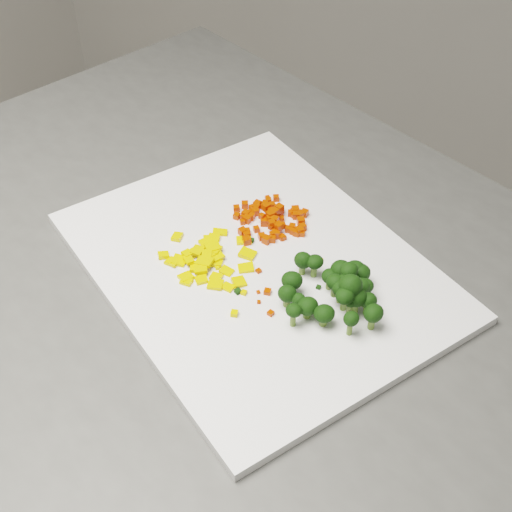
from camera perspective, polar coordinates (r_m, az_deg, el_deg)
The scene contains 159 objects.
counter_block at distance 1.24m, azimuth -1.19°, elevation -15.72°, with size 1.08×0.76×0.90m, color #4B4B48.
cutting_board at distance 0.87m, azimuth 0.00°, elevation -0.77°, with size 0.45×0.35×0.01m, color white.
carrot_pile at distance 0.91m, azimuth 1.12°, elevation 3.31°, with size 0.10×0.10×0.03m, color #C22502, non-canonical shape.
pepper_pile at distance 0.86m, azimuth -4.08°, elevation -0.04°, with size 0.12×0.12×0.02m, color yellow, non-canonical shape.
broccoli_pile at distance 0.80m, azimuth 6.32°, elevation -2.37°, with size 0.12×0.12×0.06m, color black, non-canonical shape.
carrot_cube_0 at distance 0.90m, azimuth -0.73°, elevation 1.95°, with size 0.01×0.01×0.01m, color #C22502.
carrot_cube_1 at distance 0.93m, azimuth -0.82°, elevation 3.36°, with size 0.01×0.01×0.01m, color #C22502.
carrot_cube_2 at distance 0.91m, azimuth 1.52°, elevation 2.91°, with size 0.01×0.01×0.01m, color #C22502.
carrot_cube_3 at distance 0.95m, azimuth 1.61°, elevation 4.65°, with size 0.01×0.01×0.01m, color #C22502.
carrot_cube_4 at distance 0.90m, azimuth 2.07°, elevation 1.51°, with size 0.01×0.01×0.01m, color #C22502.
carrot_cube_5 at distance 0.93m, azimuth 3.24°, elevation 3.27°, with size 0.01×0.01×0.01m, color #C22502.
carrot_cube_6 at distance 0.90m, azimuth 1.59°, elevation 1.77°, with size 0.01×0.01×0.01m, color #C22502.
carrot_cube_7 at distance 0.90m, azimuth -1.08°, elevation 1.96°, with size 0.01×0.01×0.01m, color #C22502.
carrot_cube_8 at distance 0.94m, azimuth 0.64°, elevation 3.97°, with size 0.01×0.01×0.01m, color #C22502.
carrot_cube_9 at distance 0.91m, azimuth 1.22°, elevation 3.14°, with size 0.01×0.01×0.01m, color #C22502.
carrot_cube_10 at distance 0.92m, azimuth 2.07°, elevation 3.00°, with size 0.01×0.01×0.01m, color #C22502.
carrot_cube_11 at distance 0.90m, azimuth 3.71°, elevation 1.82°, with size 0.01×0.01×0.01m, color #C22502.
carrot_cube_12 at distance 0.90m, azimuth 0.42°, elevation 1.59°, with size 0.01×0.01×0.01m, color #C22502.
carrot_cube_13 at distance 0.93m, azimuth 2.79°, elevation 3.44°, with size 0.01×0.01×0.01m, color #C22502.
carrot_cube_14 at distance 0.93m, azimuth 3.17°, elevation 3.67°, with size 0.01×0.01×0.01m, color #C22502.
carrot_cube_15 at distance 0.90m, azimuth 1.29°, elevation 1.73°, with size 0.01×0.01×0.01m, color #C22502.
carrot_cube_16 at distance 0.92m, azimuth -0.38°, elevation 3.18°, with size 0.01×0.01×0.01m, color #C22502.
carrot_cube_17 at distance 0.94m, azimuth -0.90°, elevation 4.12°, with size 0.01×0.01×0.01m, color #C22502.
carrot_cube_18 at distance 0.90m, azimuth -0.76°, elevation 1.70°, with size 0.01×0.01×0.01m, color #C22502.
carrot_cube_19 at distance 0.93m, azimuth -1.56°, elevation 3.21°, with size 0.01×0.01×0.01m, color #C22502.
carrot_cube_20 at distance 0.90m, azimuth 3.50°, elevation 2.02°, with size 0.01×0.01×0.01m, color #C22502.
carrot_cube_21 at distance 0.92m, azimuth 1.27°, elevation 3.52°, with size 0.01×0.01×0.01m, color #C22502.
carrot_cube_22 at distance 0.91m, azimuth 0.02°, elevation 2.16°, with size 0.01×0.01×0.01m, color #C22502.
carrot_cube_23 at distance 0.91m, azimuth 2.14°, elevation 2.46°, with size 0.01×0.01×0.01m, color #C22502.
carrot_cube_24 at distance 0.96m, azimuth 0.93°, elevation 4.64°, with size 0.01×0.01×0.01m, color #C22502.
carrot_cube_25 at distance 0.93m, azimuth 3.01°, elevation 3.26°, with size 0.01×0.01×0.01m, color #C22502.
carrot_cube_26 at distance 0.94m, azimuth -0.27°, elevation 3.88°, with size 0.01×0.01×0.01m, color #C22502.
carrot_cube_27 at distance 0.91m, azimuth 2.61°, elevation 2.14°, with size 0.01×0.01×0.01m, color #C22502.
carrot_cube_28 at distance 0.93m, azimuth -0.07°, elevation 3.56°, with size 0.01×0.01×0.01m, color #C22502.
carrot_cube_29 at distance 0.92m, azimuth 1.44°, elevation 3.40°, with size 0.01×0.01×0.01m, color #C22502.
carrot_cube_30 at distance 0.94m, azimuth 1.29°, elevation 4.07°, with size 0.01×0.01×0.01m, color #C22502.
carrot_cube_31 at distance 0.91m, azimuth 0.47°, elevation 3.20°, with size 0.01×0.01×0.01m, color #C22502.
carrot_cube_32 at distance 0.91m, azimuth 3.58°, elevation 2.48°, with size 0.01×0.01×0.01m, color #C22502.
carrot_cube_33 at distance 0.91m, azimuth 1.40°, elevation 2.95°, with size 0.01×0.01×0.01m, color #C22502.
carrot_cube_34 at distance 0.92m, azimuth 3.61°, elevation 2.78°, with size 0.01×0.01×0.01m, color #C22502.
carrot_cube_35 at distance 0.92m, azimuth 1.49°, elevation 3.53°, with size 0.01×0.01×0.01m, color #C22502.
carrot_cube_36 at distance 0.90m, azimuth 1.73°, elevation 2.40°, with size 0.01×0.01×0.01m, color #C22502.
carrot_cube_37 at distance 0.94m, azimuth 0.01°, elevation 3.90°, with size 0.01×0.01×0.01m, color #C22502.
carrot_cube_38 at distance 0.92m, azimuth 1.87°, elevation 3.84°, with size 0.01×0.01×0.01m, color #C22502.
carrot_cube_39 at distance 0.92m, azimuth 0.81°, elevation 3.95°, with size 0.01×0.01×0.01m, color #C22502.
carrot_cube_40 at distance 0.94m, azimuth 2.06°, elevation 3.72°, with size 0.01×0.01×0.01m, color #C22502.
carrot_cube_41 at distance 0.92m, azimuth 0.68°, elevation 2.77°, with size 0.01×0.01×0.01m, color #C22502.
carrot_cube_42 at distance 0.90m, azimuth 1.82°, elevation 2.39°, with size 0.01×0.01×0.01m, color #C22502.
carrot_cube_43 at distance 0.89m, azimuth 0.47°, elevation 1.56°, with size 0.01×0.01×0.01m, color #C22502.
carrot_cube_44 at distance 0.91m, azimuth 2.90°, elevation 2.33°, with size 0.01×0.01×0.01m, color #C22502.
carrot_cube_45 at distance 0.94m, azimuth 0.11°, elevation 4.17°, with size 0.01×0.01×0.01m, color #C22502.
carrot_cube_46 at distance 0.93m, azimuth 3.90°, elevation 3.45°, with size 0.01×0.01×0.01m, color #C22502.
carrot_cube_47 at distance 0.89m, azimuth 1.32°, elevation 1.36°, with size 0.01×0.01×0.01m, color #C22502.
carrot_cube_48 at distance 0.93m, azimuth 3.56°, elevation 3.31°, with size 0.01×0.01×0.01m, color #C22502.
carrot_cube_49 at distance 0.93m, azimuth 3.06°, elevation 3.50°, with size 0.01×0.01×0.01m, color #C22502.
carrot_cube_50 at distance 0.93m, azimuth 1.84°, elevation 3.48°, with size 0.01×0.01×0.01m, color #C22502.
carrot_cube_51 at distance 0.92m, azimuth -1.09°, elevation 2.75°, with size 0.01×0.01×0.01m, color #C22502.
carrot_cube_52 at distance 0.95m, azimuth 0.71°, elevation 4.22°, with size 0.01×0.01×0.01m, color #C22502.
carrot_cube_53 at distance 0.92m, azimuth -0.70°, elevation 2.97°, with size 0.01×0.01×0.01m, color #C22502.
carrot_cube_54 at distance 0.93m, azimuth -0.44°, elevation 3.31°, with size 0.01×0.01×0.01m, color #C22502.
carrot_cube_55 at distance 0.89m, azimuth -0.76°, elevation 1.24°, with size 0.01×0.01×0.01m, color #C22502.
carrot_cube_56 at distance 0.91m, azimuth 3.73°, elevation 2.31°, with size 0.01×0.01×0.01m, color #C22502.
carrot_cube_57 at distance 0.93m, azimuth 3.44°, elevation 3.44°, with size 0.01×0.01×0.01m, color #C22502.
carrot_cube_58 at distance 0.91m, azimuth 1.17°, elevation 3.32°, with size 0.01×0.01×0.01m, color #C22502.
carrot_cube_59 at distance 0.92m, azimuth -1.01°, elevation 3.15°, with size 0.01×0.01×0.01m, color #C22502.
carrot_cube_60 at distance 0.92m, azimuth 1.01°, elevation 2.86°, with size 0.01×0.01×0.01m, color #C22502.
carrot_cube_61 at distance 0.93m, azimuth 1.85°, elevation 3.57°, with size 0.01×0.01×0.01m, color #C22502.
carrot_cube_62 at distance 0.91m, azimuth 2.56°, elevation 2.21°, with size 0.01×0.01×0.01m, color #C22502.
carrot_cube_63 at distance 0.90m, azimuth 1.28°, elevation 2.62°, with size 0.01×0.01×0.01m, color #C22502.
carrot_cube_64 at distance 0.90m, azimuth 2.98°, elevation 1.97°, with size 0.01×0.01×0.01m, color #C22502.
carrot_cube_65 at distance 0.95m, azimuth 1.00°, elevation 4.45°, with size 0.01×0.01×0.01m, color #C22502.
carrot_cube_66 at distance 0.94m, azimuth -1.57°, elevation 3.82°, with size 0.01×0.01×0.01m, color #C22502.
carrot_cube_67 at distance 0.90m, azimuth 2.20°, elevation 1.48°, with size 0.01×0.01×0.01m, color #C22502.
carrot_cube_68 at distance 0.90m, azimuth 3.26°, elevation 1.87°, with size 0.01×0.01×0.01m, color #C22502.
carrot_cube_69 at distance 0.90m, azimuth 1.21°, elevation 2.35°, with size 0.01×0.01×0.01m, color #C22502.
carrot_cube_70 at distance 0.91m, azimuth 1.12°, elevation 3.01°, with size 0.01×0.01×0.01m, color #C22502.
carrot_cube_71 at distance 0.93m, azimuth -0.44°, elevation 3.53°, with size 0.01×0.01×0.01m, color #C22502.
carrot_cube_72 at distance 0.89m, azimuth 0.84°, elevation 1.31°, with size 0.01×0.01×0.01m, color #C22502.
pepper_chunk_0 at distance 0.88m, azimuth -3.49°, elevation 0.18°, with size 0.02×0.01×0.00m, color yellow.
pepper_chunk_1 at distance 0.90m, azimuth -2.90°, elevation 1.90°, with size 0.02×0.01×0.00m, color yellow.
pepper_chunk_2 at distance 0.87m, azimuth -3.83°, elevation 0.03°, with size 0.01×0.01×0.00m, color yellow.
pepper_chunk_3 at distance 0.88m, azimuth -5.25°, elevation 0.16°, with size 0.02×0.01×0.00m, color yellow.
pepper_chunk_4 at distance 0.85m, azimuth -3.20°, elevation -1.67°, with size 0.01×0.01×0.00m, color yellow.
pepper_chunk_5 at distance 0.87m, azimuth -4.73°, elevation 0.45°, with size 0.01×0.02×0.00m, color yellow.
pepper_chunk_6 at distance 0.87m, azimuth -3.84°, elevation 0.01°, with size 0.01×0.01×0.00m, color yellow.
pepper_chunk_7 at distance 0.85m, azimuth -4.44°, elevation -0.91°, with size 0.02×0.02×0.00m, color yellow.
pepper_chunk_8 at distance 0.87m, azimuth -3.35°, elevation -0.00°, with size 0.02×0.01×0.00m, color yellow.
pepper_chunk_9 at distance 0.84m, azimuth -1.37°, elevation -2.10°, with size 0.02×0.02×0.00m, color yellow.
pepper_chunk_10 at distance 0.84m, azimuth -4.40°, elevation -1.91°, with size 0.01×0.01×0.00m, color yellow.
pepper_chunk_11 at distance 0.87m, azimuth -6.67°, elevation -0.45°, with size 0.02×0.02×0.00m, color yellow.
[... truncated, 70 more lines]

